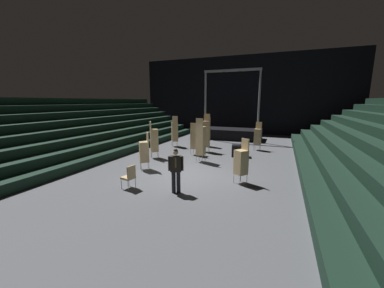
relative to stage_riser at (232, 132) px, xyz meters
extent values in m
cube|color=#515459|center=(0.00, -10.93, -0.66)|extent=(22.00, 30.00, 0.10)
cube|color=black|center=(0.00, 4.07, 3.39)|extent=(22.00, 0.30, 8.00)
cube|color=black|center=(-5.38, -9.93, -0.39)|extent=(0.75, 24.00, 0.45)
cube|color=black|center=(-6.12, -9.93, 0.06)|extent=(0.75, 24.00, 0.45)
cube|color=black|center=(-6.88, -9.93, 0.51)|extent=(0.75, 24.00, 0.45)
cube|color=black|center=(-7.62, -9.93, 0.96)|extent=(0.75, 24.00, 0.45)
cube|color=black|center=(-8.38, -9.93, 1.41)|extent=(0.75, 24.00, 0.45)
cube|color=black|center=(-9.12, -9.93, 1.86)|extent=(0.75, 24.00, 0.45)
cube|color=black|center=(-9.88, -9.93, 2.31)|extent=(0.75, 24.00, 0.45)
cube|color=black|center=(-10.62, -9.93, 2.76)|extent=(0.75, 24.00, 0.45)
cube|color=black|center=(5.38, -9.93, -0.39)|extent=(0.75, 24.00, 0.45)
cube|color=black|center=(6.12, -9.93, 0.06)|extent=(0.75, 24.00, 0.45)
cube|color=black|center=(6.88, -9.93, 0.51)|extent=(0.75, 24.00, 0.45)
cube|color=black|center=(7.62, -9.93, 0.96)|extent=(0.75, 24.00, 0.45)
cube|color=black|center=(0.00, 0.04, -0.16)|extent=(5.07, 2.56, 0.92)
cylinder|color=#9EA0A8|center=(-2.29, -0.99, 2.79)|extent=(0.16, 0.16, 4.98)
cylinder|color=#9EA0A8|center=(2.29, -0.99, 2.79)|extent=(0.16, 0.16, 4.98)
cube|color=#9EA0A8|center=(0.00, -0.99, 5.28)|extent=(4.77, 0.20, 0.20)
cylinder|color=black|center=(-2.04, -0.99, 5.06)|extent=(0.18, 0.18, 0.22)
cylinder|color=black|center=(-0.68, -0.99, 5.06)|extent=(0.18, 0.18, 0.22)
cylinder|color=black|center=(0.68, -0.99, 5.06)|extent=(0.18, 0.18, 0.22)
cylinder|color=black|center=(2.04, -0.99, 5.06)|extent=(0.18, 0.18, 0.22)
cylinder|color=black|center=(0.67, -13.04, -0.20)|extent=(0.15, 0.15, 0.83)
cylinder|color=black|center=(0.50, -13.10, -0.20)|extent=(0.15, 0.15, 0.83)
cube|color=silver|center=(0.61, -13.13, 0.51)|extent=(0.20, 0.16, 0.59)
cube|color=black|center=(0.58, -13.07, 0.51)|extent=(0.46, 0.37, 0.59)
cube|color=brown|center=(0.63, -13.18, 0.58)|extent=(0.06, 0.03, 0.38)
cylinder|color=black|center=(0.80, -12.98, 0.52)|extent=(0.13, 0.13, 0.54)
cylinder|color=black|center=(0.37, -13.16, 0.52)|extent=(0.13, 0.13, 0.54)
sphere|color=#DBAD89|center=(0.58, -13.07, 0.94)|extent=(0.19, 0.19, 0.19)
sphere|color=black|center=(0.58, -13.07, 1.00)|extent=(0.16, 0.16, 0.16)
cylinder|color=#B2B5BA|center=(-3.63, -5.02, -0.41)|extent=(0.02, 0.02, 0.40)
cylinder|color=#B2B5BA|center=(-3.33, -4.79, -0.41)|extent=(0.02, 0.02, 0.40)
cylinder|color=#B2B5BA|center=(-3.40, -5.32, -0.41)|extent=(0.02, 0.02, 0.40)
cylinder|color=#B2B5BA|center=(-3.10, -5.09, -0.41)|extent=(0.02, 0.02, 0.40)
cube|color=tan|center=(-3.36, -5.06, -0.17)|extent=(0.62, 0.62, 0.08)
cube|color=tan|center=(-3.36, -5.06, -0.09)|extent=(0.62, 0.62, 0.08)
cube|color=tan|center=(-3.36, -5.06, 0.00)|extent=(0.62, 0.62, 0.08)
cube|color=tan|center=(-3.36, -5.06, 0.08)|extent=(0.62, 0.62, 0.08)
cube|color=tan|center=(-3.36, -5.06, 0.17)|extent=(0.62, 0.62, 0.08)
cube|color=tan|center=(-3.36, -5.06, 0.25)|extent=(0.62, 0.62, 0.08)
cube|color=tan|center=(-3.36, -5.06, 0.34)|extent=(0.62, 0.62, 0.08)
cube|color=tan|center=(-3.36, -5.06, 0.42)|extent=(0.62, 0.62, 0.08)
cube|color=tan|center=(-3.36, -5.06, 0.51)|extent=(0.62, 0.62, 0.08)
cube|color=tan|center=(-3.36, -5.06, 0.59)|extent=(0.62, 0.62, 0.08)
cube|color=tan|center=(-3.36, -5.06, 0.68)|extent=(0.62, 0.62, 0.08)
cube|color=tan|center=(-3.36, -5.06, 0.76)|extent=(0.62, 0.62, 0.08)
cube|color=tan|center=(-3.36, -5.06, 0.85)|extent=(0.62, 0.62, 0.08)
cube|color=tan|center=(-3.36, -5.06, 0.93)|extent=(0.62, 0.62, 0.08)
cube|color=tan|center=(-3.36, -5.06, 1.02)|extent=(0.62, 0.62, 0.08)
cube|color=tan|center=(-3.36, -5.06, 1.10)|extent=(0.62, 0.62, 0.08)
cube|color=tan|center=(-3.36, -5.06, 1.19)|extent=(0.62, 0.62, 0.08)
cube|color=tan|center=(-3.25, -5.21, 1.46)|extent=(0.35, 0.28, 0.46)
cylinder|color=#B2B5BA|center=(2.68, -11.44, -0.41)|extent=(0.02, 0.02, 0.40)
cylinder|color=#B2B5BA|center=(2.38, -11.21, -0.41)|extent=(0.02, 0.02, 0.40)
cylinder|color=#B2B5BA|center=(2.92, -11.15, -0.41)|extent=(0.02, 0.02, 0.40)
cylinder|color=#B2B5BA|center=(2.62, -10.91, -0.41)|extent=(0.02, 0.02, 0.40)
cube|color=tan|center=(2.65, -11.18, -0.17)|extent=(0.62, 0.62, 0.08)
cube|color=tan|center=(2.65, -11.18, -0.09)|extent=(0.62, 0.62, 0.08)
cube|color=tan|center=(2.65, -11.18, 0.00)|extent=(0.62, 0.62, 0.08)
cube|color=tan|center=(2.65, -11.18, 0.08)|extent=(0.62, 0.62, 0.08)
cube|color=tan|center=(2.65, -11.18, 0.17)|extent=(0.62, 0.62, 0.08)
cube|color=tan|center=(2.65, -11.18, 0.25)|extent=(0.62, 0.62, 0.08)
cube|color=tan|center=(2.65, -11.18, 0.34)|extent=(0.62, 0.62, 0.08)
cube|color=tan|center=(2.65, -11.18, 0.42)|extent=(0.62, 0.62, 0.08)
cube|color=tan|center=(2.65, -11.18, 0.51)|extent=(0.62, 0.62, 0.08)
cube|color=tan|center=(2.65, -11.18, 0.59)|extent=(0.62, 0.62, 0.08)
cube|color=tan|center=(2.65, -11.18, 0.68)|extent=(0.62, 0.62, 0.08)
cube|color=tan|center=(2.65, -11.18, 0.76)|extent=(0.62, 0.62, 0.08)
cube|color=tan|center=(2.77, -11.02, 1.04)|extent=(0.35, 0.29, 0.46)
cylinder|color=#B2B5BA|center=(-0.21, -8.33, -0.41)|extent=(0.02, 0.02, 0.40)
cylinder|color=#B2B5BA|center=(0.17, -8.37, -0.41)|extent=(0.02, 0.02, 0.40)
cylinder|color=#B2B5BA|center=(-0.25, -8.70, -0.41)|extent=(0.02, 0.02, 0.40)
cylinder|color=#B2B5BA|center=(0.13, -8.74, -0.41)|extent=(0.02, 0.02, 0.40)
cube|color=tan|center=(-0.04, -8.53, -0.17)|extent=(0.48, 0.48, 0.08)
cube|color=tan|center=(-0.04, -8.53, -0.09)|extent=(0.48, 0.48, 0.08)
cube|color=tan|center=(-0.04, -8.53, 0.00)|extent=(0.48, 0.48, 0.08)
cube|color=tan|center=(-0.04, -8.53, 0.08)|extent=(0.48, 0.48, 0.08)
cube|color=tan|center=(-0.04, -8.53, 0.17)|extent=(0.48, 0.48, 0.08)
cube|color=tan|center=(-0.04, -8.53, 0.25)|extent=(0.48, 0.48, 0.08)
cube|color=tan|center=(-0.04, -8.53, 0.34)|extent=(0.48, 0.48, 0.08)
cube|color=tan|center=(-0.04, -8.53, 0.42)|extent=(0.48, 0.48, 0.08)
cube|color=tan|center=(-0.04, -8.53, 0.51)|extent=(0.48, 0.48, 0.08)
cube|color=tan|center=(-0.04, -8.53, 0.59)|extent=(0.48, 0.48, 0.08)
cube|color=tan|center=(-0.04, -8.53, 0.68)|extent=(0.48, 0.48, 0.08)
cube|color=tan|center=(-0.04, -8.53, 0.76)|extent=(0.48, 0.48, 0.08)
cube|color=tan|center=(-0.04, -8.53, 0.85)|extent=(0.48, 0.48, 0.08)
cube|color=tan|center=(-0.04, -8.53, 0.93)|extent=(0.48, 0.48, 0.08)
cube|color=tan|center=(-0.04, -8.53, 1.02)|extent=(0.48, 0.48, 0.08)
cube|color=tan|center=(-0.04, -8.53, 1.10)|extent=(0.48, 0.48, 0.08)
cube|color=tan|center=(-0.04, -8.53, 1.19)|extent=(0.48, 0.48, 0.08)
cube|color=tan|center=(-0.04, -8.53, 1.27)|extent=(0.48, 0.48, 0.08)
cube|color=tan|center=(-0.04, -8.53, 1.36)|extent=(0.48, 0.48, 0.08)
cube|color=tan|center=(-0.06, -8.73, 1.63)|extent=(0.41, 0.09, 0.46)
cylinder|color=#B2B5BA|center=(-0.34, -6.20, -0.41)|extent=(0.02, 0.02, 0.40)
cylinder|color=#B2B5BA|center=(-0.71, -6.23, -0.41)|extent=(0.02, 0.02, 0.40)
cylinder|color=#B2B5BA|center=(-0.38, -5.82, -0.41)|extent=(0.02, 0.02, 0.40)
cylinder|color=#B2B5BA|center=(-0.75, -5.86, -0.41)|extent=(0.02, 0.02, 0.40)
cube|color=tan|center=(-0.55, -6.03, -0.17)|extent=(0.48, 0.48, 0.08)
cube|color=tan|center=(-0.55, -6.03, -0.09)|extent=(0.48, 0.48, 0.08)
cube|color=tan|center=(-0.55, -6.03, 0.00)|extent=(0.48, 0.48, 0.08)
cube|color=tan|center=(-0.55, -6.03, 0.08)|extent=(0.48, 0.48, 0.08)
cube|color=tan|center=(-0.55, -6.03, 0.17)|extent=(0.48, 0.48, 0.08)
cube|color=tan|center=(-0.55, -6.03, 0.25)|extent=(0.48, 0.48, 0.08)
cube|color=tan|center=(-0.55, -6.03, 0.34)|extent=(0.48, 0.48, 0.08)
cube|color=tan|center=(-0.55, -6.03, 0.42)|extent=(0.48, 0.48, 0.08)
cube|color=tan|center=(-0.55, -6.03, 0.51)|extent=(0.48, 0.48, 0.08)
cube|color=tan|center=(-0.55, -6.03, 0.59)|extent=(0.48, 0.48, 0.08)
cube|color=tan|center=(-0.55, -6.03, 0.68)|extent=(0.48, 0.48, 0.08)
cube|color=tan|center=(-0.55, -6.03, 0.76)|extent=(0.48, 0.48, 0.08)
cube|color=tan|center=(-0.55, -6.03, 0.85)|extent=(0.48, 0.48, 0.08)
cube|color=tan|center=(-0.55, -6.03, 0.93)|extent=(0.48, 0.48, 0.08)
cube|color=tan|center=(-0.55, -6.03, 1.02)|extent=(0.48, 0.48, 0.08)
cube|color=tan|center=(-0.55, -6.03, 1.10)|extent=(0.48, 0.48, 0.08)
cube|color=tan|center=(-0.55, -6.03, 1.19)|extent=(0.48, 0.48, 0.08)
cube|color=tan|center=(-0.55, -6.03, 1.27)|extent=(0.48, 0.48, 0.08)
cube|color=tan|center=(-0.55, -6.03, 1.36)|extent=(0.48, 0.48, 0.08)
cube|color=tan|center=(-0.55, -6.03, 1.44)|extent=(0.48, 0.48, 0.08)
cube|color=tan|center=(-0.57, -5.83, 1.72)|extent=(0.41, 0.09, 0.46)
cylinder|color=#B2B5BA|center=(-2.89, -8.49, -0.41)|extent=(0.02, 0.02, 0.40)
cylinder|color=#B2B5BA|center=(-2.65, -8.78, -0.41)|extent=(0.02, 0.02, 0.40)
cylinder|color=#B2B5BA|center=(-3.19, -8.73, -0.41)|extent=(0.02, 0.02, 0.40)
cylinder|color=#B2B5BA|center=(-2.95, -9.02, -0.41)|extent=(0.02, 0.02, 0.40)
cube|color=tan|center=(-2.92, -8.75, -0.17)|extent=(0.62, 0.62, 0.08)
cube|color=tan|center=(-2.92, -8.75, -0.09)|extent=(0.62, 0.62, 0.08)
cube|color=tan|center=(-2.92, -8.75, 0.00)|extent=(0.62, 0.62, 0.08)
cube|color=tan|center=(-2.92, -8.75, 0.08)|extent=(0.62, 0.62, 0.08)
cube|color=tan|center=(-2.92, -8.75, 0.17)|extent=(0.62, 0.62, 0.08)
cube|color=tan|center=(-2.92, -8.75, 0.25)|extent=(0.62, 0.62, 0.08)
cube|color=tan|center=(-2.92, -8.75, 0.34)|extent=(0.62, 0.62, 0.08)
cube|color=tan|center=(-2.92, -8.75, 0.42)|extent=(0.62, 0.62, 0.08)
cube|color=tan|center=(-2.92, -8.75, 0.51)|extent=(0.62, 0.62, 0.08)
cube|color=tan|center=(-2.92, -8.75, 0.59)|extent=(0.62, 0.62, 0.08)
cube|color=tan|center=(-2.92, -8.75, 0.68)|extent=(0.62, 0.62, 0.08)
cube|color=tan|center=(-2.92, -8.75, 0.76)|extent=(0.62, 0.62, 0.08)
cube|color=tan|center=(-2.92, -8.75, 0.85)|extent=(0.62, 0.62, 0.08)
cube|color=tan|center=(-2.92, -8.75, 0.93)|extent=(0.62, 0.62, 0.08)
cube|color=tan|center=(-2.92, -8.75, 1.02)|extent=(0.62, 0.62, 0.08)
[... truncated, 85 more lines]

